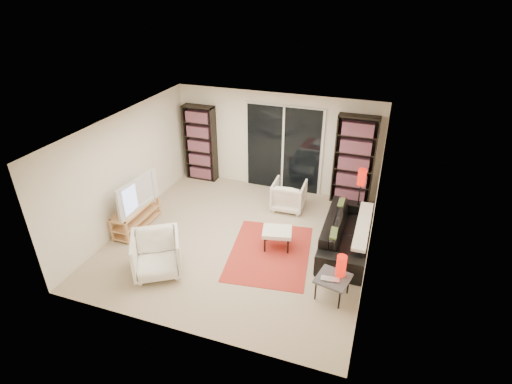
# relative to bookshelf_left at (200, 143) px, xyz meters

# --- Properties ---
(floor) EXTENTS (5.00, 5.00, 0.00)m
(floor) POSITION_rel_bookshelf_left_xyz_m (1.95, -2.33, -0.98)
(floor) COLOR #C4AF8D
(floor) RESTS_ON ground
(wall_back) EXTENTS (5.00, 0.02, 2.40)m
(wall_back) POSITION_rel_bookshelf_left_xyz_m (1.95, 0.17, 0.22)
(wall_back) COLOR white
(wall_back) RESTS_ON ground
(wall_front) EXTENTS (5.00, 0.02, 2.40)m
(wall_front) POSITION_rel_bookshelf_left_xyz_m (1.95, -4.83, 0.22)
(wall_front) COLOR white
(wall_front) RESTS_ON ground
(wall_left) EXTENTS (0.02, 5.00, 2.40)m
(wall_left) POSITION_rel_bookshelf_left_xyz_m (-0.55, -2.33, 0.22)
(wall_left) COLOR white
(wall_left) RESTS_ON ground
(wall_right) EXTENTS (0.02, 5.00, 2.40)m
(wall_right) POSITION_rel_bookshelf_left_xyz_m (4.45, -2.33, 0.22)
(wall_right) COLOR white
(wall_right) RESTS_ON ground
(ceiling) EXTENTS (5.00, 5.00, 0.02)m
(ceiling) POSITION_rel_bookshelf_left_xyz_m (1.95, -2.33, 1.42)
(ceiling) COLOR white
(ceiling) RESTS_ON wall_back
(sliding_door) EXTENTS (1.92, 0.08, 2.16)m
(sliding_door) POSITION_rel_bookshelf_left_xyz_m (2.15, 0.13, 0.07)
(sliding_door) COLOR white
(sliding_door) RESTS_ON ground
(bookshelf_left) EXTENTS (0.80, 0.30, 1.95)m
(bookshelf_left) POSITION_rel_bookshelf_left_xyz_m (0.00, 0.00, 0.00)
(bookshelf_left) COLOR black
(bookshelf_left) RESTS_ON ground
(bookshelf_right) EXTENTS (0.90, 0.30, 2.10)m
(bookshelf_right) POSITION_rel_bookshelf_left_xyz_m (3.85, -0.00, 0.07)
(bookshelf_right) COLOR black
(bookshelf_right) RESTS_ON ground
(tv_stand) EXTENTS (0.41, 1.27, 0.50)m
(tv_stand) POSITION_rel_bookshelf_left_xyz_m (-0.28, -2.59, -0.71)
(tv_stand) COLOR #E2AB6D
(tv_stand) RESTS_ON floor
(tv) EXTENTS (0.28, 1.18, 0.67)m
(tv) POSITION_rel_bookshelf_left_xyz_m (-0.26, -2.59, -0.14)
(tv) COLOR black
(tv) RESTS_ON tv_stand
(rug) EXTENTS (1.75, 2.21, 0.01)m
(rug) POSITION_rel_bookshelf_left_xyz_m (2.66, -2.55, -0.97)
(rug) COLOR #B82E24
(rug) RESTS_ON floor
(sofa) EXTENTS (0.88, 2.23, 0.65)m
(sofa) POSITION_rel_bookshelf_left_xyz_m (4.03, -1.85, -0.65)
(sofa) COLOR black
(sofa) RESTS_ON floor
(armchair_back) EXTENTS (0.73, 0.75, 0.67)m
(armchair_back) POSITION_rel_bookshelf_left_xyz_m (2.56, -0.78, -0.64)
(armchair_back) COLOR white
(armchair_back) RESTS_ON floor
(armchair_front) EXTENTS (1.14, 1.15, 0.77)m
(armchair_front) POSITION_rel_bookshelf_left_xyz_m (0.92, -3.73, -0.59)
(armchair_front) COLOR white
(armchair_front) RESTS_ON floor
(ottoman) EXTENTS (0.65, 0.57, 0.40)m
(ottoman) POSITION_rel_bookshelf_left_xyz_m (2.73, -2.32, -0.63)
(ottoman) COLOR white
(ottoman) RESTS_ON floor
(side_table) EXTENTS (0.61, 0.61, 0.40)m
(side_table) POSITION_rel_bookshelf_left_xyz_m (3.99, -3.34, -0.62)
(side_table) COLOR #45454A
(side_table) RESTS_ON floor
(laptop) EXTENTS (0.32, 0.22, 0.02)m
(laptop) POSITION_rel_bookshelf_left_xyz_m (3.95, -3.46, -0.56)
(laptop) COLOR silver
(laptop) RESTS_ON side_table
(table_lamp) EXTENTS (0.17, 0.17, 0.37)m
(table_lamp) POSITION_rel_bookshelf_left_xyz_m (4.08, -3.23, -0.39)
(table_lamp) COLOR red
(table_lamp) RESTS_ON side_table
(floor_lamp) EXTENTS (0.19, 0.19, 1.28)m
(floor_lamp) POSITION_rel_bookshelf_left_xyz_m (4.11, -0.91, -0.01)
(floor_lamp) COLOR black
(floor_lamp) RESTS_ON floor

